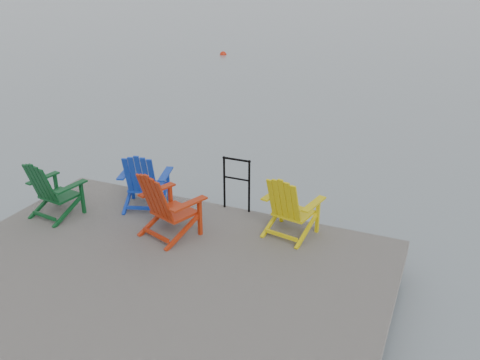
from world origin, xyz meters
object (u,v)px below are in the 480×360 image
at_px(chair_green, 52,188).
at_px(chair_blue, 144,180).
at_px(handrail, 237,179).
at_px(chair_red, 167,204).
at_px(buoy_b, 223,55).
at_px(chair_yellow, 290,205).

distance_m(chair_green, chair_blue, 1.43).
height_order(handrail, chair_green, chair_green).
relative_size(chair_blue, chair_red, 0.95).
relative_size(handrail, chair_red, 0.86).
xyz_separation_m(chair_blue, chair_red, (0.83, -0.66, 0.03)).
relative_size(chair_green, chair_blue, 0.97).
xyz_separation_m(handrail, chair_red, (-0.58, -1.20, -0.01)).
bearing_deg(chair_blue, buoy_b, 93.76).
bearing_deg(handrail, chair_blue, -159.04).
bearing_deg(chair_yellow, chair_green, -155.32).
distance_m(chair_red, chair_yellow, 1.80).
xyz_separation_m(handrail, chair_green, (-2.57, -1.38, -0.06)).
bearing_deg(buoy_b, chair_green, -73.13).
height_order(chair_yellow, buoy_b, chair_yellow).
height_order(chair_red, buoy_b, chair_red).
relative_size(handrail, chair_blue, 0.90).
height_order(chair_green, buoy_b, chair_green).
height_order(handrail, chair_red, chair_red).
relative_size(chair_yellow, buoy_b, 2.86).
height_order(chair_blue, chair_red, chair_red).
xyz_separation_m(chair_yellow, buoy_b, (-9.02, 16.87, -0.99)).
bearing_deg(chair_yellow, chair_red, -145.37).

